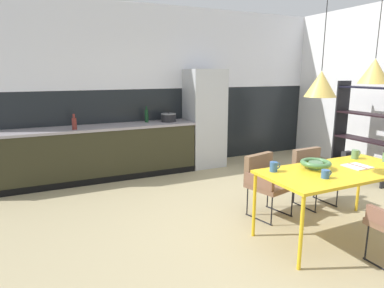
{
  "coord_description": "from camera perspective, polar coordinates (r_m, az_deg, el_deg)",
  "views": [
    {
      "loc": [
        -2.22,
        -2.94,
        1.77
      ],
      "look_at": [
        -0.5,
        0.76,
        0.89
      ],
      "focal_mm": 31.21,
      "sensor_mm": 36.0,
      "label": 1
    }
  ],
  "objects": [
    {
      "name": "cooking_pot",
      "position": [
        6.07,
        -4.03,
        4.53
      ],
      "size": [
        0.27,
        0.27,
        0.17
      ],
      "color": "black",
      "rests_on": "kitchen_counter"
    },
    {
      "name": "refrigerator_column",
      "position": [
        6.36,
        2.15,
        4.4
      ],
      "size": [
        0.67,
        0.6,
        1.83
      ],
      "primitive_type": "cube",
      "color": "#ADAFB2",
      "rests_on": "ground"
    },
    {
      "name": "ground_plane",
      "position": [
        4.09,
        11.21,
        -13.8
      ],
      "size": [
        8.71,
        8.71,
        0.0
      ],
      "primitive_type": "plane",
      "color": "tan"
    },
    {
      "name": "open_book",
      "position": [
        4.11,
        26.38,
        -3.44
      ],
      "size": [
        0.25,
        0.24,
        0.02
      ],
      "color": "white",
      "rests_on": "dining_table"
    },
    {
      "name": "pendant_lamp_over_table_near",
      "position": [
        3.52,
        21.15,
        9.59
      ],
      "size": [
        0.31,
        0.31,
        1.36
      ],
      "color": "black"
    },
    {
      "name": "bottle_spice_small",
      "position": [
        6.04,
        -7.78,
        4.84
      ],
      "size": [
        0.07,
        0.07,
        0.29
      ],
      "color": "#0F3319",
      "rests_on": "kitchen_counter"
    },
    {
      "name": "back_wall_splashback_dark",
      "position": [
        6.45,
        -4.52,
        2.88
      ],
      "size": [
        6.7,
        0.12,
        1.48
      ],
      "primitive_type": "cube",
      "color": "black",
      "rests_on": "ground"
    },
    {
      "name": "open_shelf_unit",
      "position": [
        6.21,
        27.48,
        2.36
      ],
      "size": [
        0.3,
        1.01,
        1.7
      ],
      "rotation": [
        0.0,
        0.0,
        -1.57
      ],
      "color": "black",
      "rests_on": "ground"
    },
    {
      "name": "mug_wide_latte",
      "position": [
        3.54,
        21.86,
        -4.78
      ],
      "size": [
        0.12,
        0.08,
        0.08
      ],
      "color": "#335B93",
      "rests_on": "dining_table"
    },
    {
      "name": "kitchen_counter",
      "position": [
        5.81,
        -16.7,
        -1.55
      ],
      "size": [
        3.53,
        0.63,
        0.89
      ],
      "color": "#2D2C1A",
      "rests_on": "ground"
    },
    {
      "name": "mug_glass_clear",
      "position": [
        4.48,
        26.13,
        -1.58
      ],
      "size": [
        0.13,
        0.08,
        0.11
      ],
      "color": "#5B8456",
      "rests_on": "dining_table"
    },
    {
      "name": "dining_table",
      "position": [
        3.91,
        23.69,
        -4.75
      ],
      "size": [
        1.71,
        0.79,
        0.75
      ],
      "color": "gold",
      "rests_on": "ground"
    },
    {
      "name": "fruit_bowl",
      "position": [
        3.84,
        20.37,
        -3.14
      ],
      "size": [
        0.32,
        0.32,
        0.09
      ],
      "color": "#4C704C",
      "rests_on": "dining_table"
    },
    {
      "name": "pendant_lamp_over_table_far",
      "position": [
        4.01,
        28.71,
        10.88
      ],
      "size": [
        0.31,
        0.31,
        1.25
      ],
      "color": "black"
    },
    {
      "name": "armchair_corner_seat",
      "position": [
        4.82,
        19.95,
        -4.05
      ],
      "size": [
        0.51,
        0.5,
        0.75
      ],
      "rotation": [
        0.0,
        0.0,
        3.2
      ],
      "color": "brown",
      "rests_on": "ground"
    },
    {
      "name": "bottle_vinegar_dark",
      "position": [
        5.52,
        -19.48,
        3.37
      ],
      "size": [
        0.07,
        0.07,
        0.25
      ],
      "color": "maroon",
      "rests_on": "kitchen_counter"
    },
    {
      "name": "armchair_near_window",
      "position": [
        4.29,
        12.51,
        -5.57
      ],
      "size": [
        0.58,
        0.57,
        0.76
      ],
      "rotation": [
        0.0,
        0.0,
        3.38
      ],
      "color": "brown",
      "rests_on": "ground"
    },
    {
      "name": "mug_white_ceramic",
      "position": [
        3.61,
        13.82,
        -3.78
      ],
      "size": [
        0.13,
        0.08,
        0.1
      ],
      "color": "#335B93",
      "rests_on": "dining_table"
    },
    {
      "name": "back_wall_panel_upper",
      "position": [
        6.38,
        -4.75,
        16.08
      ],
      "size": [
        6.7,
        0.12,
        1.48
      ],
      "primitive_type": "cube",
      "color": "silver",
      "rests_on": "back_wall_splashback_dark"
    }
  ]
}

